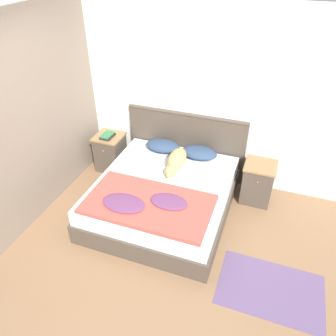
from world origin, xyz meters
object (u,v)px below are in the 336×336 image
at_px(nightstand_right, 258,182).
at_px(nightstand_left, 110,152).
at_px(dog, 176,161).
at_px(book_stack, 107,136).
at_px(bed, 163,197).
at_px(pillow_left, 163,146).
at_px(pillow_right, 199,153).

bearing_deg(nightstand_right, nightstand_left, 180.00).
height_order(dog, book_stack, dog).
bearing_deg(bed, nightstand_right, 30.50).
height_order(pillow_left, book_stack, book_stack).
relative_size(pillow_right, dog, 0.75).
distance_m(nightstand_left, nightstand_right, 2.32).
relative_size(bed, pillow_left, 3.71).
bearing_deg(bed, book_stack, 150.81).
bearing_deg(nightstand_left, nightstand_right, 0.00).
bearing_deg(pillow_left, pillow_right, 0.00).
bearing_deg(book_stack, pillow_left, 6.21).
bearing_deg(nightstand_left, bed, -30.50).
bearing_deg(dog, bed, -97.18).
height_order(nightstand_left, book_stack, book_stack).
distance_m(nightstand_right, book_stack, 2.34).
relative_size(dog, book_stack, 2.92).
relative_size(bed, dog, 2.78).
height_order(nightstand_right, dog, dog).
height_order(pillow_right, dog, dog).
bearing_deg(pillow_left, dog, -46.83).
distance_m(nightstand_left, dog, 1.28).
relative_size(bed, book_stack, 8.11).
xyz_separation_m(bed, pillow_left, (-0.28, 0.74, 0.33)).
relative_size(nightstand_left, pillow_right, 1.16).
bearing_deg(nightstand_left, pillow_right, 2.31).
xyz_separation_m(nightstand_left, nightstand_right, (2.32, 0.00, 0.00)).
relative_size(pillow_left, dog, 0.75).
bearing_deg(pillow_left, bed, -69.24).
xyz_separation_m(nightstand_right, pillow_left, (-1.44, 0.06, 0.27)).
bearing_deg(nightstand_right, pillow_right, 176.22).
bearing_deg(pillow_right, book_stack, -176.21).
distance_m(bed, nightstand_right, 1.35).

